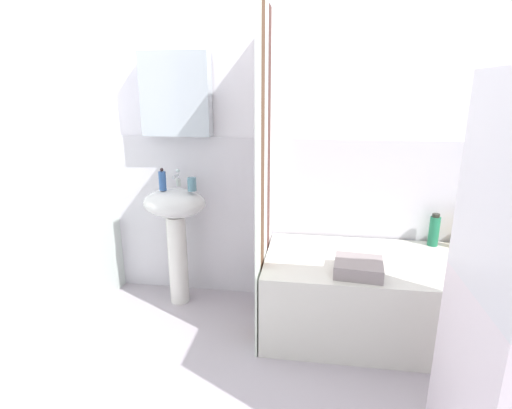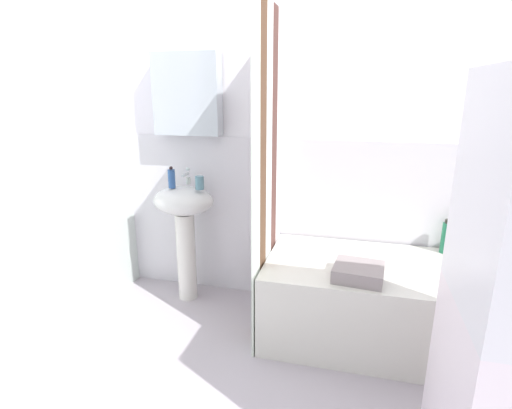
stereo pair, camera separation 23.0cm
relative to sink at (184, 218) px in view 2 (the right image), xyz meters
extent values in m
cube|color=white|center=(1.00, 0.24, 0.57)|extent=(3.60, 0.05, 2.40)
cube|color=silver|center=(1.00, 0.21, -0.03)|extent=(3.60, 0.02, 1.20)
cube|color=silver|center=(0.00, 0.15, 0.86)|extent=(0.48, 0.12, 0.56)
cube|color=white|center=(-0.58, -0.69, 0.57)|extent=(0.05, 1.81, 2.40)
cube|color=silver|center=(-0.54, -0.69, -0.03)|extent=(0.02, 1.81, 1.20)
cylinder|color=white|center=(0.00, 0.00, -0.30)|extent=(0.14, 0.14, 0.66)
ellipsoid|color=silver|center=(0.00, 0.00, 0.13)|extent=(0.44, 0.34, 0.20)
cylinder|color=silver|center=(0.00, 0.10, 0.26)|extent=(0.03, 0.03, 0.05)
cylinder|color=silver|center=(0.00, 0.05, 0.31)|extent=(0.02, 0.10, 0.02)
sphere|color=silver|center=(0.00, 0.10, 0.34)|extent=(0.03, 0.03, 0.03)
cylinder|color=#2F5697|center=(-0.06, -0.04, 0.30)|extent=(0.05, 0.05, 0.13)
sphere|color=#2B1E21|center=(-0.06, -0.04, 0.37)|extent=(0.02, 0.02, 0.02)
cylinder|color=slate|center=(0.14, -0.03, 0.28)|extent=(0.06, 0.06, 0.09)
cube|color=silver|center=(1.40, -0.19, -0.38)|extent=(1.44, 0.76, 0.50)
cube|color=white|center=(0.66, -0.49, 0.37)|extent=(0.01, 0.15, 2.00)
cube|color=brown|center=(0.66, -0.34, 0.37)|extent=(0.01, 0.15, 2.00)
cube|color=white|center=(0.66, -0.19, 0.37)|extent=(0.01, 0.15, 2.00)
cube|color=#53312B|center=(0.66, -0.04, 0.37)|extent=(0.01, 0.15, 2.00)
cube|color=white|center=(0.66, 0.11, 0.37)|extent=(0.01, 0.15, 2.00)
cylinder|color=#282632|center=(2.02, 0.12, -0.05)|extent=(0.05, 0.05, 0.16)
cylinder|color=#2C2325|center=(2.02, 0.12, 0.05)|extent=(0.04, 0.04, 0.02)
cylinder|color=gold|center=(1.91, 0.10, -0.03)|extent=(0.06, 0.06, 0.20)
cylinder|color=black|center=(1.91, 0.10, 0.08)|extent=(0.05, 0.05, 0.02)
cylinder|color=#207751|center=(1.77, 0.11, -0.03)|extent=(0.07, 0.07, 0.20)
cylinder|color=#292A23|center=(1.77, 0.11, 0.09)|extent=(0.05, 0.05, 0.02)
cube|color=gray|center=(1.23, -0.40, -0.09)|extent=(0.29, 0.28, 0.08)
camera|label=1|loc=(0.95, -2.57, 0.90)|focal=28.01mm
camera|label=2|loc=(1.18, -2.52, 0.90)|focal=28.01mm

